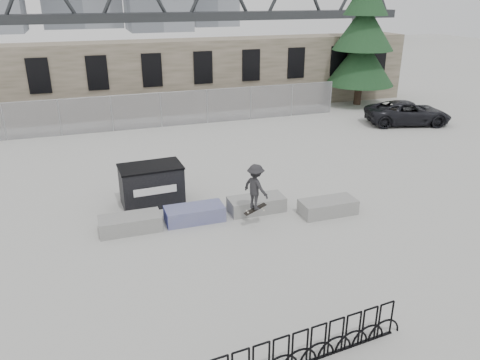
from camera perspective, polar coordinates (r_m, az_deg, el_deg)
The scene contains 13 objects.
ground at distance 16.34m, azimuth -1.92°, elevation -4.70°, with size 120.00×120.00×0.00m, color #ACABA7.
stone_wall at distance 30.94m, azimuth -10.96°, elevation 12.17°, with size 36.00×2.58×4.50m.
chainlink_fence at distance 27.55m, azimuth -9.62°, elevation 8.48°, with size 22.06×0.06×2.02m.
planter_far_left at distance 15.84m, azimuth -13.26°, elevation -5.10°, with size 2.00×0.90×0.52m.
planter_center_left at distance 16.14m, azimuth -5.57°, elevation -4.04°, with size 2.00×0.90×0.52m.
planter_center_right at distance 16.77m, azimuth 2.02°, elevation -2.90°, with size 2.00×0.90×0.52m.
planter_offset at distance 16.85m, azimuth 10.66°, elevation -3.17°, with size 2.00×0.90×0.52m.
dumpster at distance 17.49m, azimuth -10.73°, elevation -0.54°, with size 2.32×1.48×1.49m.
bike_rack at distance 10.50m, azimuth 8.40°, elevation -19.39°, with size 4.92×0.54×0.90m.
spruce_tree at distance 33.45m, azimuth 14.85°, elevation 17.03°, with size 4.59×4.59×11.50m.
truss_bridge at distance 70.51m, azimuth -7.51°, elevation 19.24°, with size 70.00×3.00×9.80m.
suv at distance 29.61m, azimuth 19.79°, elevation 7.72°, with size 2.26×4.91×1.36m, color black.
skateboarder at distance 15.27m, azimuth 1.91°, elevation -0.86°, with size 0.95×1.15×1.71m.
Camera 1 is at (-4.16, -13.99, 7.35)m, focal length 35.00 mm.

